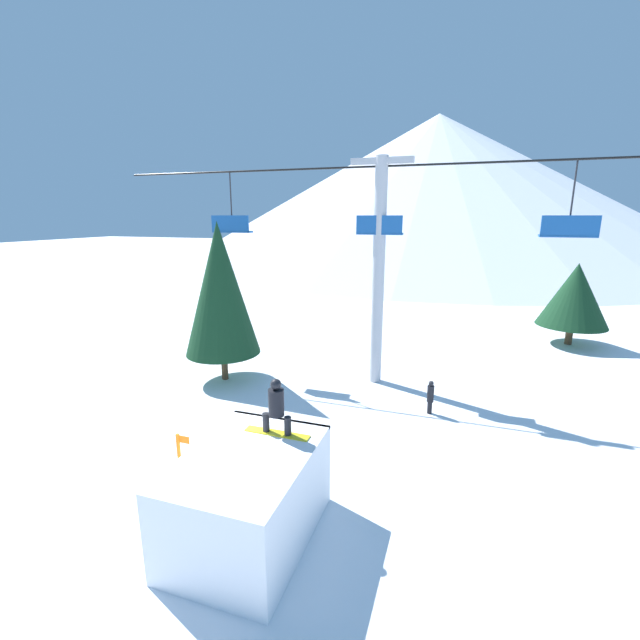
{
  "coord_description": "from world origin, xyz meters",
  "views": [
    {
      "loc": [
        5.51,
        -7.78,
        6.88
      ],
      "look_at": [
        1.5,
        4.1,
        3.81
      ],
      "focal_mm": 24.0,
      "sensor_mm": 36.0,
      "label": 1
    }
  ],
  "objects_px": {
    "trail_marker": "(180,453)",
    "distant_skier": "(430,396)",
    "snow_ramp": "(249,497)",
    "snowboarder": "(276,407)",
    "pine_tree_near": "(220,289)"
  },
  "relations": [
    {
      "from": "snowboarder",
      "to": "pine_tree_near",
      "type": "relative_size",
      "value": 0.23
    },
    {
      "from": "trail_marker",
      "to": "distant_skier",
      "type": "bearing_deg",
      "value": 44.8
    },
    {
      "from": "snowboarder",
      "to": "snow_ramp",
      "type": "bearing_deg",
      "value": -102.78
    },
    {
      "from": "pine_tree_near",
      "to": "distant_skier",
      "type": "height_order",
      "value": "pine_tree_near"
    },
    {
      "from": "snow_ramp",
      "to": "distant_skier",
      "type": "xyz_separation_m",
      "value": [
        3.22,
        7.49,
        -0.34
      ]
    },
    {
      "from": "trail_marker",
      "to": "distant_skier",
      "type": "height_order",
      "value": "trail_marker"
    },
    {
      "from": "snowboarder",
      "to": "trail_marker",
      "type": "distance_m",
      "value": 3.71
    },
    {
      "from": "snow_ramp",
      "to": "snowboarder",
      "type": "distance_m",
      "value": 1.97
    },
    {
      "from": "snowboarder",
      "to": "trail_marker",
      "type": "bearing_deg",
      "value": 172.1
    },
    {
      "from": "snow_ramp",
      "to": "trail_marker",
      "type": "bearing_deg",
      "value": 153.09
    },
    {
      "from": "snowboarder",
      "to": "pine_tree_near",
      "type": "bearing_deg",
      "value": 128.87
    },
    {
      "from": "pine_tree_near",
      "to": "trail_marker",
      "type": "height_order",
      "value": "pine_tree_near"
    },
    {
      "from": "trail_marker",
      "to": "distant_skier",
      "type": "distance_m",
      "value": 8.57
    },
    {
      "from": "snow_ramp",
      "to": "distant_skier",
      "type": "distance_m",
      "value": 8.16
    },
    {
      "from": "snowboarder",
      "to": "trail_marker",
      "type": "xyz_separation_m",
      "value": [
        -3.09,
        0.43,
        -2.01
      ]
    }
  ]
}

